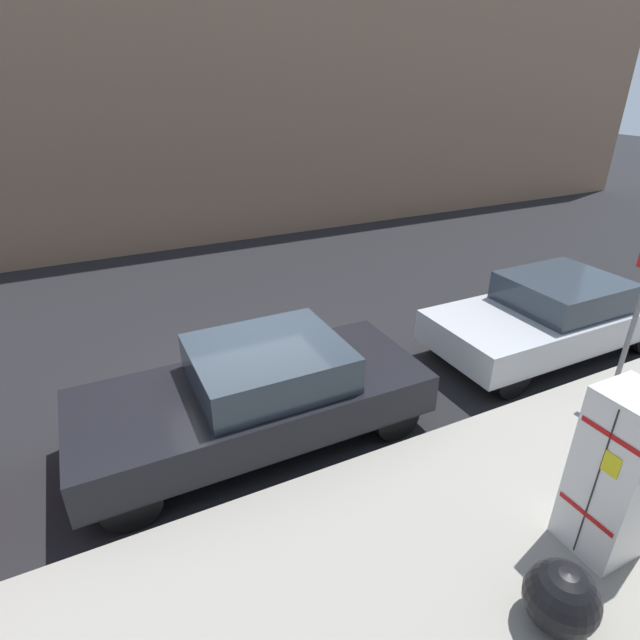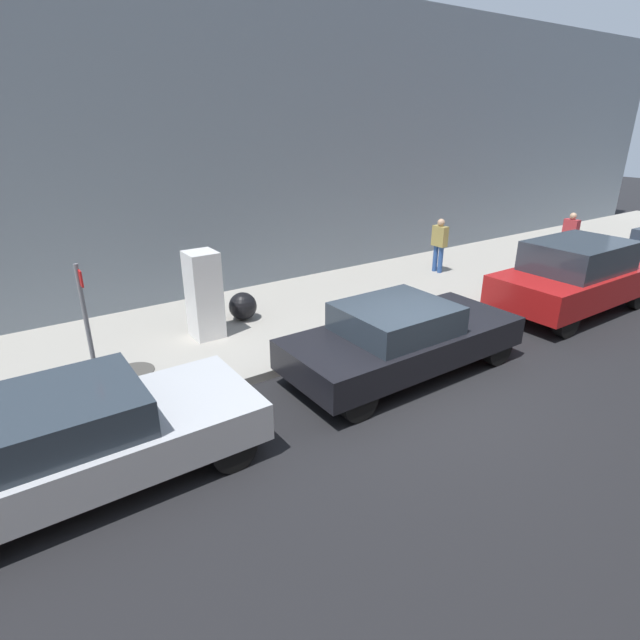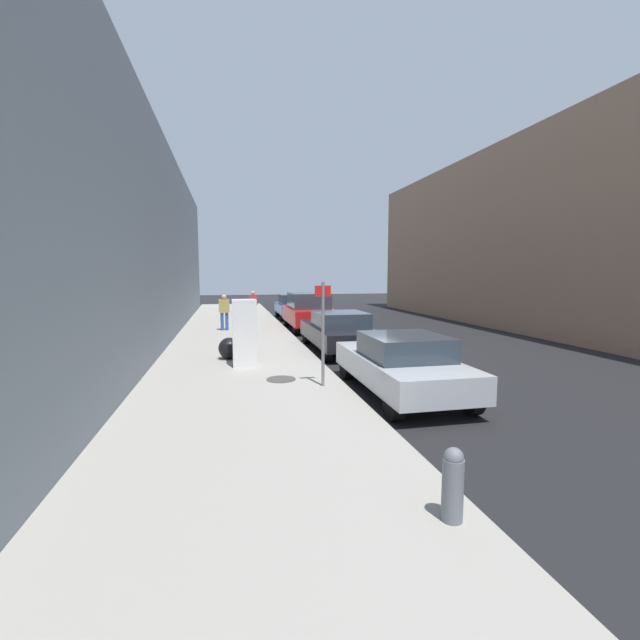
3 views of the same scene
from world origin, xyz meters
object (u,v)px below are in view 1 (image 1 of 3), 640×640
street_sign_post (635,318)px  parked_sedan_silver (551,315)px  parked_sedan_dark (257,393)px  discarded_refrigerator (616,475)px  trash_bag (561,598)px

street_sign_post → parked_sedan_silver: (1.67, -0.50, -0.78)m
street_sign_post → parked_sedan_dark: size_ratio=0.51×
parked_sedan_dark → street_sign_post: bearing=-108.6°
street_sign_post → parked_sedan_dark: (1.67, 4.96, -0.77)m
parked_sedan_silver → street_sign_post: bearing=163.2°
parked_sedan_silver → parked_sedan_dark: 5.46m
parked_sedan_silver → parked_sedan_dark: (-0.00, 5.46, 0.01)m
discarded_refrigerator → parked_sedan_silver: discarded_refrigerator is taller
discarded_refrigerator → parked_sedan_silver: bearing=-42.2°
street_sign_post → trash_bag: 4.23m
discarded_refrigerator → trash_bag: discarded_refrigerator is taller
discarded_refrigerator → trash_bag: bearing=111.5°
street_sign_post → parked_sedan_silver: 1.91m
discarded_refrigerator → parked_sedan_silver: size_ratio=0.42×
street_sign_post → parked_sedan_dark: 5.29m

